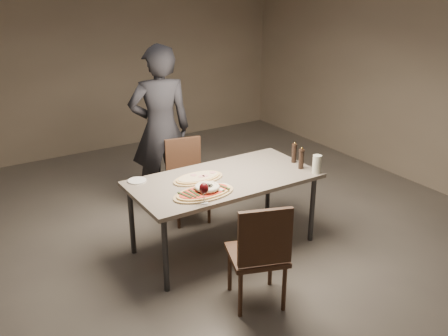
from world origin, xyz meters
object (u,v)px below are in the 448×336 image
pepper_mill_left (294,153)px  carafe (317,164)px  ham_pizza (198,178)px  chair_far (186,175)px  chair_near (260,251)px  diner (161,130)px  bread_basket (207,188)px  dining_table (224,183)px  zucchini_pizza (204,193)px

pepper_mill_left → carafe: bearing=-90.0°
ham_pizza → chair_far: (0.24, 0.71, -0.27)m
pepper_mill_left → chair_near: (-1.10, -0.94, -0.32)m
pepper_mill_left → chair_far: size_ratio=0.25×
carafe → diner: 1.80m
ham_pizza → chair_near: size_ratio=0.54×
bread_basket → diner: 1.40m
dining_table → bread_basket: bread_basket is taller
bread_basket → chair_near: chair_near is taller
zucchini_pizza → ham_pizza: 0.34m
dining_table → diner: 1.18m
carafe → zucchini_pizza: bearing=172.7°
bread_basket → carafe: carafe is taller
pepper_mill_left → diner: (-0.94, 1.19, 0.09)m
dining_table → ham_pizza: (-0.23, 0.09, 0.07)m
zucchini_pizza → diner: size_ratio=0.31×
chair_near → chair_far: bearing=100.4°
zucchini_pizza → carafe: bearing=-7.8°
chair_near → dining_table: bearing=93.8°
zucchini_pizza → diner: 1.41m
ham_pizza → pepper_mill_left: bearing=-23.8°
diner → dining_table: bearing=109.6°
ham_pizza → zucchini_pizza: bearing=-127.8°
chair_far → pepper_mill_left: bearing=145.9°
dining_table → carafe: bearing=-24.6°
ham_pizza → dining_table: bearing=-38.8°
bread_basket → pepper_mill_left: (1.15, 0.19, 0.06)m
ham_pizza → bread_basket: (-0.09, -0.32, 0.03)m
dining_table → pepper_mill_left: bearing=-2.4°
diner → bread_basket: bearing=95.5°
pepper_mill_left → chair_near: size_ratio=0.23×
bread_basket → diner: bearing=81.5°
carafe → chair_near: (-1.10, -0.59, -0.31)m
ham_pizza → chair_near: bearing=-109.1°
diner → carafe: bearing=135.6°
dining_table → zucchini_pizza: bearing=-147.1°
pepper_mill_left → chair_near: 1.48m
bread_basket → ham_pizza: bearing=74.6°
zucchini_pizza → chair_near: 0.78m
dining_table → zucchini_pizza: size_ratio=3.07×
carafe → diner: bearing=121.6°
carafe → ham_pizza: bearing=156.0°
chair_far → chair_near: bearing=92.3°
carafe → diner: diner is taller
carafe → chair_far: (-0.82, 1.18, -0.34)m
dining_table → bread_basket: 0.40m
ham_pizza → carafe: 1.16m
ham_pizza → diner: bearing=66.7°
pepper_mill_left → chair_far: (-0.82, 0.83, -0.35)m
dining_table → zucchini_pizza: (-0.35, -0.23, 0.07)m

